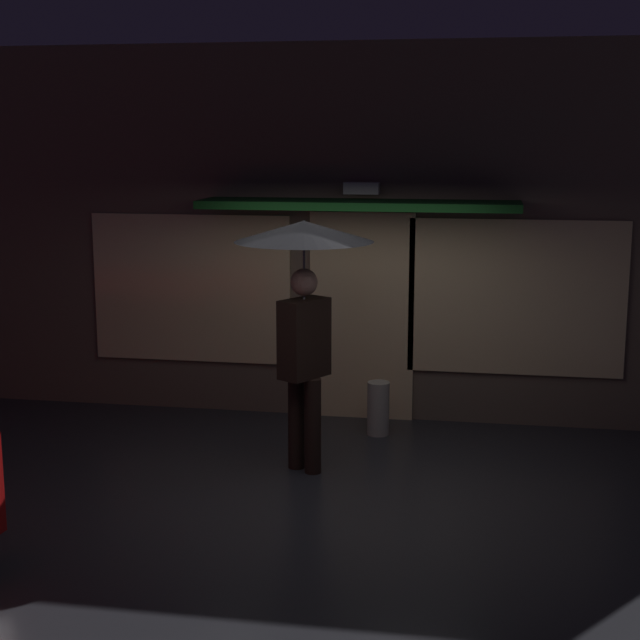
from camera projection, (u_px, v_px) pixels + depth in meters
ground_plane at (327, 490)px, 8.17m from camera, size 18.00×18.00×0.00m
building_facade at (364, 235)px, 10.06m from camera, size 10.13×1.00×3.92m
person_with_umbrella at (304, 274)px, 8.32m from camera, size 1.22×1.22×2.26m
sidewalk_bollard at (378, 408)px, 9.64m from camera, size 0.22×0.22×0.54m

